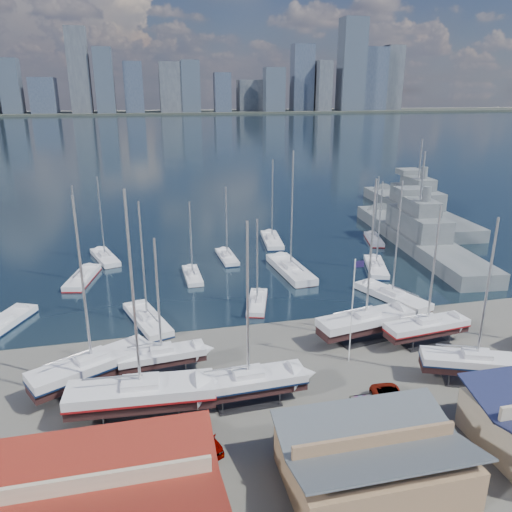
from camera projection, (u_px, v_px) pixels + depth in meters
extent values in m
plane|color=#605E59|center=(301.00, 366.00, 49.56)|extent=(1400.00, 1400.00, 0.00)
cube|color=#1A2E3D|center=(159.00, 131.00, 336.18)|extent=(1400.00, 600.00, 0.40)
cube|color=#2D332D|center=(149.00, 113.00, 576.13)|extent=(1400.00, 80.00, 2.20)
cube|color=#3D4756|center=(11.00, 86.00, 529.48)|extent=(19.55, 21.83, 55.97)
cube|color=#475166|center=(44.00, 95.00, 544.83)|extent=(26.03, 30.49, 37.14)
cube|color=#595E66|center=(79.00, 71.00, 534.71)|extent=(21.60, 16.58, 87.63)
cube|color=#3D4756|center=(105.00, 81.00, 544.66)|extent=(19.42, 28.42, 67.60)
cube|color=#475166|center=(134.00, 87.00, 556.26)|extent=(20.24, 23.80, 54.09)
cube|color=#595E66|center=(171.00, 87.00, 561.98)|extent=(24.62, 19.72, 54.00)
cube|color=#3D4756|center=(190.00, 86.00, 564.71)|extent=(20.75, 17.93, 55.97)
cube|color=#475166|center=(222.00, 92.00, 572.99)|extent=(18.36, 16.25, 43.03)
cube|color=#595E66|center=(250.00, 96.00, 599.36)|extent=(28.49, 22.03, 35.69)
cube|color=#3D4756|center=(274.00, 90.00, 586.25)|extent=(23.34, 17.87, 49.11)
cube|color=#475166|center=(302.00, 78.00, 604.13)|extent=(25.35, 19.79, 75.95)
cube|color=#595E66|center=(322.00, 86.00, 606.01)|extent=(17.00, 27.45, 57.67)
cube|color=#3D4756|center=(352.00, 65.00, 606.24)|extent=(29.28, 24.05, 106.04)
cube|color=#475166|center=(372.00, 79.00, 626.82)|extent=(30.82, 28.37, 74.41)
cube|color=#595E66|center=(393.00, 78.00, 634.42)|extent=(21.74, 17.03, 77.48)
cube|color=#BFB293|center=(101.00, 511.00, 30.42)|extent=(14.00, 9.00, 3.20)
cube|color=maroon|center=(97.00, 482.00, 29.72)|extent=(14.70, 9.45, 1.41)
cube|color=#8C6B4C|center=(373.00, 465.00, 34.30)|extent=(12.00, 8.00, 3.00)
cube|color=#52585D|center=(375.00, 441.00, 33.65)|extent=(12.60, 8.40, 1.27)
cube|color=#2D2D33|center=(95.00, 386.00, 45.96)|extent=(6.70, 5.33, 0.16)
cube|color=black|center=(93.00, 371.00, 45.46)|extent=(11.03, 7.53, 0.89)
cube|color=silver|center=(92.00, 363.00, 45.18)|extent=(11.25, 7.94, 0.89)
cube|color=#0B1938|center=(93.00, 367.00, 45.31)|extent=(11.36, 8.02, 0.18)
cube|color=silver|center=(91.00, 356.00, 44.97)|extent=(3.32, 2.94, 0.50)
cylinder|color=#B2B2B7|center=(82.00, 281.00, 42.68)|extent=(0.22, 0.22, 14.97)
cube|color=#2D2D33|center=(143.00, 416.00, 41.74)|extent=(6.79, 3.46, 0.16)
cube|color=black|center=(142.00, 400.00, 41.23)|extent=(12.16, 3.65, 0.96)
cube|color=silver|center=(141.00, 390.00, 40.93)|extent=(12.20, 4.15, 0.96)
cube|color=maroon|center=(141.00, 394.00, 41.07)|extent=(12.32, 4.19, 0.19)
cube|color=silver|center=(140.00, 382.00, 40.70)|extent=(3.13, 2.21, 0.50)
cylinder|color=#B2B2B7|center=(133.00, 293.00, 38.22)|extent=(0.22, 0.22, 16.20)
cube|color=#2D2D33|center=(163.00, 373.00, 48.12)|extent=(4.74, 2.56, 0.16)
cube|color=black|center=(162.00, 360.00, 47.66)|extent=(8.42, 2.84, 0.66)
cube|color=silver|center=(162.00, 354.00, 47.45)|extent=(8.46, 3.18, 0.66)
cube|color=silver|center=(161.00, 348.00, 47.27)|extent=(2.20, 1.60, 0.50)
cylinder|color=#B2B2B7|center=(158.00, 296.00, 45.59)|extent=(0.22, 0.22, 11.15)
cube|color=#2D2D33|center=(248.00, 402.00, 43.62)|extent=(5.66, 2.78, 0.16)
cube|color=black|center=(248.00, 387.00, 43.14)|extent=(10.19, 2.84, 0.81)
cube|color=silver|center=(248.00, 379.00, 42.89)|extent=(10.21, 3.26, 0.81)
cube|color=#0B1938|center=(248.00, 383.00, 43.00)|extent=(10.31, 3.29, 0.16)
cube|color=silver|center=(248.00, 372.00, 42.68)|extent=(2.59, 1.80, 0.50)
cylinder|color=#B2B2B7|center=(248.00, 302.00, 40.61)|extent=(0.22, 0.22, 13.63)
cube|color=#2D2D33|center=(364.00, 339.00, 54.80)|extent=(6.42, 3.81, 0.16)
cube|color=black|center=(365.00, 326.00, 54.31)|extent=(11.23, 4.56, 0.88)
cube|color=silver|center=(366.00, 318.00, 54.03)|extent=(11.32, 5.01, 0.88)
cube|color=silver|center=(366.00, 313.00, 53.82)|extent=(3.03, 2.31, 0.50)
cylinder|color=#B2B2B7|center=(371.00, 250.00, 51.56)|extent=(0.22, 0.22, 14.77)
cube|color=#2D2D33|center=(473.00, 381.00, 46.73)|extent=(5.89, 4.28, 0.16)
cube|color=black|center=(475.00, 367.00, 46.26)|extent=(9.90, 5.79, 0.78)
cube|color=silver|center=(476.00, 360.00, 46.01)|extent=(10.05, 6.17, 0.78)
cube|color=#0B1938|center=(476.00, 363.00, 46.12)|extent=(10.16, 6.23, 0.16)
cube|color=silver|center=(477.00, 354.00, 45.81)|extent=(2.87, 2.43, 0.50)
cylinder|color=#B2B2B7|center=(487.00, 290.00, 43.81)|extent=(0.22, 0.22, 13.15)
cube|color=#2D2D33|center=(425.00, 343.00, 53.81)|extent=(5.35, 2.91, 0.16)
cube|color=black|center=(426.00, 331.00, 53.34)|extent=(9.50, 3.25, 0.75)
cube|color=silver|center=(427.00, 324.00, 53.10)|extent=(9.55, 3.64, 0.75)
cube|color=maroon|center=(427.00, 327.00, 53.21)|extent=(9.64, 3.67, 0.15)
cube|color=silver|center=(428.00, 319.00, 52.90)|extent=(2.49, 1.82, 0.50)
cylinder|color=#B2B2B7|center=(434.00, 265.00, 51.00)|extent=(0.22, 0.22, 12.57)
cube|color=black|center=(1.00, 332.00, 57.17)|extent=(6.41, 10.41, 0.82)
cube|color=silver|center=(0.00, 325.00, 56.91)|extent=(6.80, 10.59, 0.82)
cube|color=#0B1938|center=(0.00, 328.00, 57.03)|extent=(6.87, 10.69, 0.16)
cube|color=black|center=(83.00, 282.00, 71.77)|extent=(4.29, 9.82, 0.76)
cube|color=silver|center=(82.00, 277.00, 71.53)|extent=(4.69, 9.91, 0.76)
cube|color=maroon|center=(83.00, 280.00, 71.64)|extent=(4.73, 10.01, 0.15)
cube|color=silver|center=(82.00, 273.00, 71.33)|extent=(2.09, 2.68, 0.50)
cylinder|color=#B2B2B7|center=(77.00, 231.00, 69.37)|extent=(0.22, 0.22, 12.90)
cube|color=black|center=(105.00, 262.00, 80.41)|extent=(4.93, 9.59, 0.75)
cube|color=silver|center=(105.00, 257.00, 80.17)|extent=(5.30, 9.71, 0.75)
cube|color=silver|center=(105.00, 254.00, 79.98)|extent=(2.20, 2.70, 0.50)
cylinder|color=#B2B2B7|center=(101.00, 217.00, 78.06)|extent=(0.22, 0.22, 12.63)
cube|color=black|center=(148.00, 325.00, 58.63)|extent=(5.32, 10.40, 0.81)
cube|color=silver|center=(147.00, 319.00, 58.37)|extent=(5.72, 10.52, 0.81)
cube|color=#0B1938|center=(147.00, 322.00, 58.49)|extent=(5.78, 10.63, 0.16)
cube|color=silver|center=(147.00, 314.00, 58.17)|extent=(2.38, 2.93, 0.50)
cylinder|color=#B2B2B7|center=(143.00, 261.00, 56.08)|extent=(0.22, 0.22, 13.68)
cube|color=black|center=(193.00, 279.00, 72.71)|extent=(2.01, 7.87, 0.63)
cube|color=silver|center=(193.00, 275.00, 72.51)|extent=(2.34, 7.88, 0.63)
cube|color=silver|center=(192.00, 272.00, 72.33)|extent=(1.35, 1.98, 0.50)
cylinder|color=#B2B2B7|center=(191.00, 238.00, 70.74)|extent=(0.22, 0.22, 10.58)
cube|color=black|center=(227.00, 261.00, 80.69)|extent=(2.32, 8.29, 0.66)
cube|color=silver|center=(227.00, 257.00, 80.48)|extent=(2.67, 8.31, 0.66)
cube|color=#0B1938|center=(227.00, 259.00, 80.58)|extent=(2.69, 8.39, 0.13)
cube|color=silver|center=(227.00, 254.00, 80.30)|extent=(1.47, 2.11, 0.50)
cylinder|color=#B2B2B7|center=(226.00, 222.00, 78.63)|extent=(0.22, 0.22, 11.09)
cube|color=black|center=(257.00, 307.00, 63.55)|extent=(4.09, 8.04, 0.63)
cube|color=silver|center=(257.00, 302.00, 63.35)|extent=(4.41, 8.14, 0.63)
cube|color=maroon|center=(257.00, 304.00, 63.44)|extent=(4.45, 8.22, 0.13)
cube|color=silver|center=(257.00, 298.00, 63.17)|extent=(1.84, 2.26, 0.50)
cylinder|color=#B2B2B7|center=(257.00, 260.00, 61.58)|extent=(0.22, 0.22, 10.58)
cube|color=black|center=(290.00, 275.00, 74.78)|extent=(3.97, 12.76, 1.00)
cube|color=silver|center=(291.00, 269.00, 74.46)|extent=(4.49, 12.80, 1.00)
cube|color=silver|center=(291.00, 264.00, 74.22)|extent=(2.35, 3.30, 0.50)
cylinder|color=#B2B2B7|center=(292.00, 210.00, 71.62)|extent=(0.22, 0.22, 16.96)
cube|color=black|center=(272.00, 244.00, 89.45)|extent=(3.63, 10.50, 0.82)
cube|color=silver|center=(272.00, 240.00, 89.19)|extent=(4.06, 10.55, 0.82)
cube|color=#0B1938|center=(272.00, 242.00, 89.31)|extent=(4.10, 10.66, 0.16)
cube|color=silver|center=(272.00, 237.00, 88.98)|extent=(2.02, 2.76, 0.50)
cylinder|color=#B2B2B7|center=(272.00, 200.00, 86.86)|extent=(0.22, 0.22, 13.89)
cube|color=black|center=(391.00, 302.00, 65.31)|extent=(6.25, 11.04, 0.87)
cube|color=silver|center=(392.00, 295.00, 65.04)|extent=(6.68, 11.20, 0.87)
cube|color=silver|center=(393.00, 291.00, 64.82)|extent=(2.66, 3.18, 0.50)
cylinder|color=#B2B2B7|center=(397.00, 239.00, 62.59)|extent=(0.22, 0.22, 14.62)
cube|color=black|center=(376.00, 272.00, 76.03)|extent=(5.05, 9.64, 0.75)
cube|color=silver|center=(376.00, 267.00, 75.79)|extent=(5.42, 9.76, 0.75)
cube|color=#0B1938|center=(376.00, 269.00, 75.90)|extent=(5.48, 9.86, 0.15)
cube|color=silver|center=(376.00, 263.00, 75.59)|extent=(2.23, 2.73, 0.50)
cylinder|color=#B2B2B7|center=(379.00, 224.00, 73.67)|extent=(0.22, 0.22, 12.70)
cube|color=black|center=(374.00, 243.00, 90.26)|extent=(4.02, 8.39, 0.65)
cube|color=silver|center=(374.00, 239.00, 90.05)|extent=(4.35, 8.48, 0.65)
cube|color=maroon|center=(374.00, 241.00, 90.14)|extent=(4.39, 8.56, 0.13)
cube|color=silver|center=(374.00, 236.00, 89.87)|extent=(1.86, 2.33, 0.50)
cylinder|color=#B2B2B7|center=(376.00, 208.00, 88.21)|extent=(0.22, 0.22, 11.02)
cube|color=slate|center=(416.00, 243.00, 87.77)|extent=(11.02, 43.68, 3.89)
cube|color=slate|center=(418.00, 223.00, 86.59)|extent=(6.95, 15.58, 3.60)
cube|color=slate|center=(419.00, 206.00, 85.64)|extent=(4.96, 9.00, 2.40)
cube|color=slate|center=(410.00, 191.00, 89.17)|extent=(5.23, 4.76, 1.20)
cylinder|color=#B2B2B7|center=(423.00, 175.00, 84.00)|extent=(0.30, 0.30, 8.00)
cube|color=slate|center=(415.00, 214.00, 108.84)|extent=(9.73, 43.89, 3.92)
cube|color=slate|center=(417.00, 197.00, 107.66)|extent=(6.53, 15.56, 3.60)
cube|color=slate|center=(418.00, 183.00, 106.71)|extent=(4.73, 8.95, 2.40)
cube|color=slate|center=(410.00, 172.00, 110.25)|extent=(5.14, 4.66, 1.20)
cylinder|color=#B2B2B7|center=(421.00, 158.00, 105.07)|extent=(0.30, 0.30, 8.00)
imported|color=gray|center=(201.00, 437.00, 38.11)|extent=(3.34, 5.18, 1.64)
imported|color=gray|center=(305.00, 429.00, 39.26)|extent=(4.31, 2.89, 1.34)
imported|color=gray|center=(394.00, 403.00, 42.35)|extent=(2.90, 5.61, 1.51)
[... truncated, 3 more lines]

